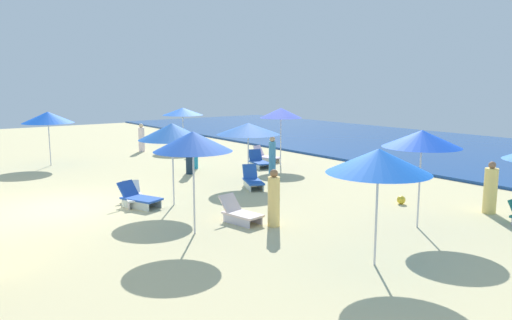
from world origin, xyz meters
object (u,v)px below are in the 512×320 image
at_px(beachgoer_1, 190,158).
at_px(beachgoer_2, 272,156).
at_px(beach_ball_1, 401,200).
at_px(lounge_chair_0_1, 134,196).
at_px(lounge_chair_7_0, 266,157).
at_px(beachgoer_0, 194,152).
at_px(lounge_chair_6_0, 253,181).
at_px(beachgoer_4, 274,200).
at_px(umbrella_6, 248,129).
at_px(umbrella_8, 48,117).
at_px(lounge_chair_7_1, 259,161).
at_px(umbrella_3, 193,141).
at_px(beachgoer_5, 141,138).
at_px(lounge_chair_0_0, 139,198).
at_px(umbrella_1, 378,161).
at_px(umbrella_5, 183,111).
at_px(beach_ball_0, 188,156).
at_px(umbrella_7, 281,113).
at_px(beachgoer_3, 490,190).
at_px(lounge_chair_3_0, 240,213).
at_px(umbrella_2, 422,139).
at_px(umbrella_0, 172,132).

relative_size(beachgoer_1, beachgoer_2, 0.91).
bearing_deg(beach_ball_1, lounge_chair_0_1, -126.58).
height_order(lounge_chair_7_0, beach_ball_1, lounge_chair_7_0).
bearing_deg(beachgoer_0, lounge_chair_6_0, -70.67).
relative_size(beachgoer_2, beachgoer_4, 1.01).
xyz_separation_m(umbrella_6, umbrella_8, (-8.98, -5.23, 0.14)).
relative_size(lounge_chair_0_1, beachgoer_0, 0.96).
bearing_deg(lounge_chair_7_1, lounge_chair_7_0, 54.53).
relative_size(umbrella_3, beachgoer_5, 1.71).
distance_m(lounge_chair_0_0, umbrella_1, 8.43).
bearing_deg(lounge_chair_7_1, beachgoer_2, -93.38).
distance_m(umbrella_6, beachgoer_1, 3.56).
bearing_deg(beachgoer_0, umbrella_8, 158.87).
relative_size(umbrella_8, beachgoer_0, 1.54).
height_order(lounge_chair_6_0, beachgoer_5, beachgoer_5).
xyz_separation_m(lounge_chair_0_1, beachgoer_2, (-1.54, 7.03, 0.53)).
distance_m(beachgoer_2, beach_ball_1, 6.83).
distance_m(umbrella_5, beachgoer_5, 2.90).
distance_m(umbrella_5, beach_ball_0, 4.45).
bearing_deg(umbrella_7, beach_ball_0, -149.21).
distance_m(beachgoer_2, beachgoer_3, 9.20).
bearing_deg(beach_ball_1, beach_ball_0, -175.18).
bearing_deg(lounge_chair_3_0, lounge_chair_6_0, 39.13).
distance_m(beachgoer_0, beach_ball_1, 10.15).
xyz_separation_m(umbrella_2, beach_ball_1, (-1.92, 1.80, -2.33)).
height_order(umbrella_0, beachgoer_2, umbrella_0).
bearing_deg(beach_ball_0, umbrella_1, -14.01).
bearing_deg(umbrella_7, umbrella_2, -18.33).
height_order(umbrella_0, beachgoer_0, umbrella_0).
xyz_separation_m(umbrella_2, lounge_chair_3_0, (-3.32, -3.69, -2.19)).
distance_m(lounge_chair_3_0, beach_ball_0, 12.04).
distance_m(umbrella_2, beachgoer_5, 18.60).
bearing_deg(umbrella_6, umbrella_5, 165.56).
xyz_separation_m(lounge_chair_6_0, beachgoer_2, (-1.89, 2.42, 0.50)).
relative_size(umbrella_1, lounge_chair_7_0, 1.78).
bearing_deg(umbrella_8, beachgoer_1, 36.42).
relative_size(umbrella_0, umbrella_6, 1.08).
bearing_deg(beach_ball_0, lounge_chair_0_0, -37.78).
bearing_deg(lounge_chair_6_0, lounge_chair_7_0, 71.10).
height_order(umbrella_2, umbrella_7, umbrella_7).
bearing_deg(beachgoer_5, lounge_chair_3_0, 5.27).
distance_m(lounge_chair_0_0, lounge_chair_6_0, 4.63).
xyz_separation_m(umbrella_6, lounge_chair_6_0, (0.82, -0.38, -1.89)).
relative_size(umbrella_1, lounge_chair_6_0, 1.67).
xyz_separation_m(lounge_chair_7_0, umbrella_8, (-5.24, -8.97, 2.04)).
height_order(umbrella_1, lounge_chair_7_0, umbrella_1).
height_order(umbrella_7, lounge_chair_7_1, umbrella_7).
bearing_deg(umbrella_8, beachgoer_2, 42.59).
distance_m(umbrella_6, umbrella_7, 4.42).
bearing_deg(beachgoer_4, umbrella_8, 135.65).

